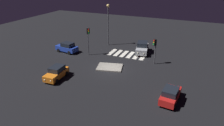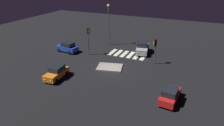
% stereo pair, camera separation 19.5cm
% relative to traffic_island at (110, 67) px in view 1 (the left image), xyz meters
% --- Properties ---
extents(ground_plane, '(80.00, 80.00, 0.00)m').
position_rel_traffic_island_xyz_m(ground_plane, '(-0.52, 0.32, -0.09)').
color(ground_plane, black).
extents(traffic_island, '(4.26, 3.60, 0.18)m').
position_rel_traffic_island_xyz_m(traffic_island, '(0.00, 0.00, 0.00)').
color(traffic_island, gray).
rests_on(traffic_island, ground).
extents(car_blue, '(4.17, 2.24, 1.75)m').
position_rel_traffic_island_xyz_m(car_blue, '(9.76, -2.98, 0.77)').
color(car_blue, '#1E389E').
rests_on(car_blue, ground).
extents(car_silver, '(2.73, 4.69, 1.94)m').
position_rel_traffic_island_xyz_m(car_silver, '(-2.63, -8.04, 0.86)').
color(car_silver, '#9EA0A5').
rests_on(car_silver, ground).
extents(car_red, '(2.05, 3.92, 1.66)m').
position_rel_traffic_island_xyz_m(car_red, '(-9.65, 5.14, 0.72)').
color(car_red, red).
rests_on(car_red, ground).
extents(car_orange, '(2.02, 3.93, 1.67)m').
position_rel_traffic_island_xyz_m(car_orange, '(5.09, 5.89, 0.73)').
color(car_orange, orange).
rests_on(car_orange, ground).
extents(traffic_light_south, '(0.53, 0.54, 4.03)m').
position_rel_traffic_island_xyz_m(traffic_light_south, '(-5.63, -4.00, 2.96)').
color(traffic_light_south, '#47474C').
rests_on(traffic_light_south, ground).
extents(traffic_light_east, '(0.53, 0.54, 4.75)m').
position_rel_traffic_island_xyz_m(traffic_light_east, '(5.41, -3.22, 3.50)').
color(traffic_light_east, '#47474C').
rests_on(traffic_light_east, ground).
extents(street_lamp, '(0.56, 0.56, 7.82)m').
position_rel_traffic_island_xyz_m(street_lamp, '(4.67, -9.53, 5.23)').
color(street_lamp, '#47474C').
rests_on(street_lamp, ground).
extents(crosswalk_near, '(6.45, 3.20, 0.02)m').
position_rel_traffic_island_xyz_m(crosswalk_near, '(-0.52, -6.21, -0.08)').
color(crosswalk_near, silver).
rests_on(crosswalk_near, ground).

